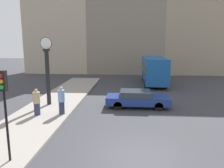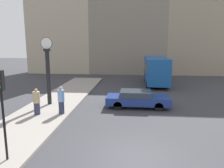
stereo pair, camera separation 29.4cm
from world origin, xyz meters
name	(u,v)px [view 1 (the left image)]	position (x,y,z in m)	size (l,w,h in m)	color
ground_plane	(138,158)	(0.00, 0.00, 0.00)	(120.00, 120.00, 0.00)	#38383D
sidewalk_corner	(61,99)	(-6.08, 8.99, 0.08)	(3.72, 21.97, 0.15)	gray
building_row	(135,21)	(0.37, 26.84, 8.02)	(33.33, 5.00, 17.82)	#B7A88E
sedan_car	(137,99)	(0.22, 7.45, 0.65)	(4.63, 1.86, 1.24)	navy
bus_distant	(154,69)	(2.45, 16.97, 1.76)	(2.38, 7.46, 3.10)	#195199
traffic_light_near	(4,97)	(-4.99, -0.82, 2.69)	(0.26, 0.24, 3.53)	black
street_clock	(48,72)	(-6.37, 7.15, 2.62)	(0.86, 0.39, 4.94)	black
pedestrian_blue_stripe	(61,101)	(-4.72, 4.98, 1.04)	(0.42, 0.42, 1.80)	#2D334C
pedestrian_tan_coat	(37,102)	(-6.23, 4.66, 0.99)	(0.44, 0.44, 1.69)	#2D334C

